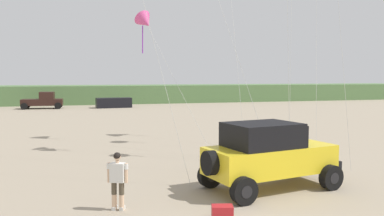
{
  "coord_description": "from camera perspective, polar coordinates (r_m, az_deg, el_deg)",
  "views": [
    {
      "loc": [
        -3.98,
        -7.48,
        3.79
      ],
      "look_at": [
        -0.49,
        5.05,
        2.75
      ],
      "focal_mm": 36.93,
      "sensor_mm": 36.0,
      "label": 1
    }
  ],
  "objects": [
    {
      "name": "person_watching",
      "position": [
        11.51,
        -10.69,
        -9.87
      ],
      "size": [
        0.58,
        0.42,
        1.67
      ],
      "color": "#DBB28E",
      "rests_on": "ground_plane"
    },
    {
      "name": "distant_sedan",
      "position": [
        49.11,
        -11.23,
        0.75
      ],
      "size": [
        4.32,
        2.02,
        1.2
      ],
      "primitive_type": "cube",
      "rotation": [
        0.0,
        0.0,
        0.08
      ],
      "color": "black",
      "rests_on": "ground_plane"
    },
    {
      "name": "jeep",
      "position": [
        13.59,
        11.01,
        -6.51
      ],
      "size": [
        5.01,
        3.15,
        2.26
      ],
      "color": "yellow",
      "rests_on": "ground_plane"
    },
    {
      "name": "kite_green_box",
      "position": [
        19.71,
        -6.72,
        12.25
      ],
      "size": [
        3.36,
        3.22,
        6.97
      ],
      "color": "#E04C93",
      "rests_on": "ground_plane"
    },
    {
      "name": "dune_ridge",
      "position": [
        58.89,
        -7.84,
        2.06
      ],
      "size": [
        90.0,
        8.35,
        2.53
      ],
      "primitive_type": "cube",
      "color": "#567A47",
      "rests_on": "ground_plane"
    },
    {
      "name": "distant_pickup",
      "position": [
        49.88,
        -20.66,
        0.99
      ],
      "size": [
        4.66,
        2.52,
        1.98
      ],
      "color": "black",
      "rests_on": "ground_plane"
    },
    {
      "name": "cooler_box",
      "position": [
        10.85,
        4.41,
        -14.83
      ],
      "size": [
        0.63,
        0.48,
        0.38
      ],
      "primitive_type": "cube",
      "rotation": [
        0.0,
        0.0,
        -0.24
      ],
      "color": "#B21E23",
      "rests_on": "ground_plane"
    }
  ]
}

